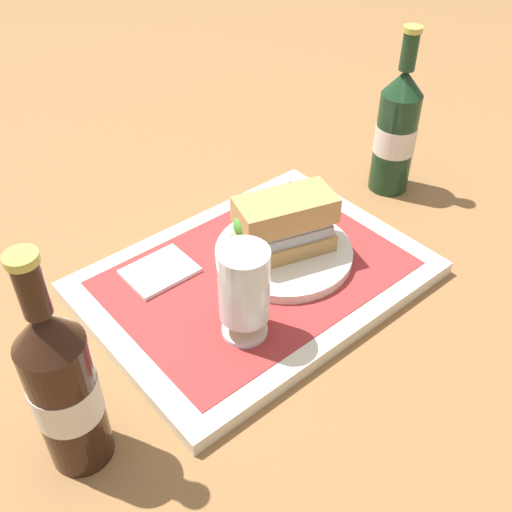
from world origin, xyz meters
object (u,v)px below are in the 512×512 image
(sandwich, at_px, (281,224))
(beer_glass, at_px, (244,288))
(second_bottle, at_px, (396,130))
(plate, at_px, (282,252))
(beer_bottle, at_px, (63,388))

(sandwich, relative_size, beer_glass, 1.15)
(beer_glass, bearing_deg, second_bottle, -164.11)
(plate, height_order, sandwich, sandwich)
(beer_bottle, bearing_deg, beer_glass, -178.65)
(sandwich, bearing_deg, beer_glass, 48.62)
(plate, bearing_deg, beer_glass, 30.27)
(beer_bottle, bearing_deg, second_bottle, -169.14)
(plate, distance_m, beer_bottle, 0.37)
(beer_bottle, bearing_deg, sandwich, -166.75)
(sandwich, bearing_deg, second_bottle, -154.82)
(sandwich, distance_m, second_bottle, 0.28)
(plate, distance_m, second_bottle, 0.29)
(beer_glass, bearing_deg, plate, -149.73)
(sandwich, bearing_deg, plate, -180.00)
(sandwich, xyz_separation_m, beer_bottle, (0.35, 0.08, 0.03))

